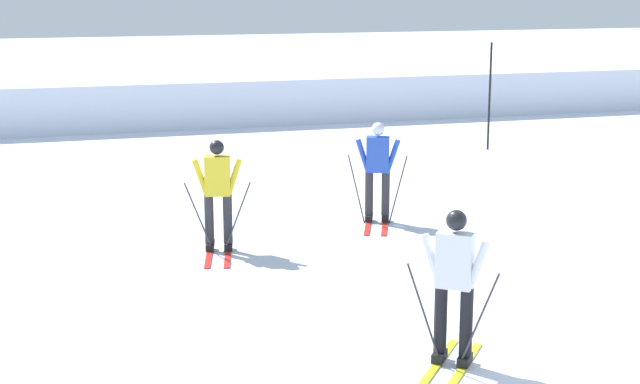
% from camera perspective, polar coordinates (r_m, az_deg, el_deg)
% --- Properties ---
extents(ground_plane, '(120.00, 120.00, 0.00)m').
position_cam_1_polar(ground_plane, '(12.05, 18.18, -7.88)').
color(ground_plane, silver).
extents(far_snow_ridge, '(80.00, 6.42, 1.28)m').
position_cam_1_polar(far_snow_ridge, '(30.10, -3.79, 5.98)').
color(far_snow_ridge, silver).
rests_on(far_snow_ridge, ground).
extents(skier_white, '(1.28, 1.48, 1.71)m').
position_cam_1_polar(skier_white, '(10.35, 7.92, -5.35)').
color(skier_white, gold).
rests_on(skier_white, ground).
extents(skier_yellow, '(0.98, 1.64, 1.71)m').
position_cam_1_polar(skier_yellow, '(14.62, -6.05, 0.16)').
color(skier_yellow, red).
rests_on(skier_yellow, ground).
extents(skier_blue, '(0.96, 1.62, 1.71)m').
position_cam_1_polar(skier_blue, '(16.29, 3.42, 1.35)').
color(skier_blue, red).
rests_on(skier_blue, ground).
extents(trail_marker_pole, '(0.05, 0.05, 2.57)m').
position_cam_1_polar(trail_marker_pole, '(23.54, 9.97, 5.57)').
color(trail_marker_pole, black).
rests_on(trail_marker_pole, ground).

